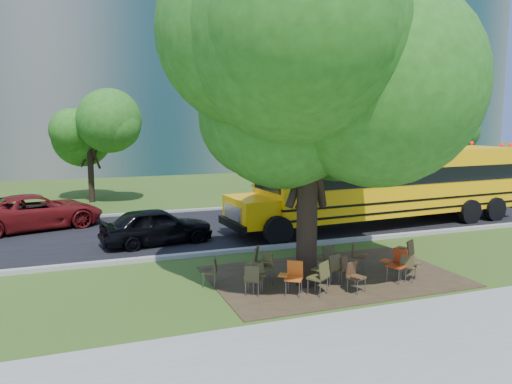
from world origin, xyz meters
name	(u,v)px	position (x,y,z in m)	size (l,w,h in m)	color
ground	(294,275)	(0.00, 0.00, 0.00)	(160.00, 160.00, 0.00)	#334E18
sidewalk	(399,347)	(0.00, -5.00, 0.02)	(60.00, 4.00, 0.04)	gray
dirt_patch	(333,276)	(1.00, -0.50, 0.01)	(7.00, 4.50, 0.03)	#382819
asphalt_road	(225,227)	(0.00, 7.00, 0.02)	(80.00, 8.00, 0.04)	black
kerb_near	(258,249)	(0.00, 3.00, 0.07)	(80.00, 0.25, 0.14)	gray
kerb_far	(201,210)	(0.00, 11.10, 0.07)	(80.00, 0.25, 0.14)	gray
building_main	(41,46)	(-8.00, 36.00, 11.00)	(38.00, 16.00, 22.00)	slate
building_right	(348,49)	(24.00, 38.00, 12.50)	(30.00, 16.00, 25.00)	gray
bg_tree_2	(89,126)	(-5.00, 16.00, 4.21)	(4.80, 4.80, 6.62)	black
bg_tree_3	(319,111)	(8.00, 14.00, 5.03)	(5.60, 5.60, 7.84)	black
bg_tree_4	(439,123)	(16.00, 13.00, 4.34)	(5.00, 5.00, 6.85)	black
main_tree	(309,98)	(-0.07, -0.92, 5.07)	(7.20, 7.20, 8.68)	black
school_bus	(390,181)	(6.87, 5.15, 1.89)	(13.53, 3.87, 3.27)	#FFB308
chair_0	(256,275)	(-1.59, -1.03, 0.51)	(0.56, 0.64, 0.82)	#4E4722
chair_1	(254,277)	(-1.71, -1.23, 0.51)	(0.70, 0.55, 0.83)	#483C1F
chair_2	(320,274)	(-0.09, -1.78, 0.57)	(0.62, 0.77, 0.93)	#47431F
chair_3	(293,275)	(-0.73, -1.50, 0.55)	(0.76, 0.60, 0.90)	#DB5E17
chair_4	(332,266)	(0.62, -1.13, 0.55)	(0.60, 0.64, 0.88)	#483F1F
chair_5	(354,274)	(0.85, -1.90, 0.51)	(0.56, 0.63, 0.82)	#4E321C
chair_6	(397,262)	(2.43, -1.54, 0.58)	(0.74, 0.64, 0.94)	#A73111
chair_7	(409,265)	(2.75, -1.65, 0.50)	(0.69, 0.55, 0.81)	#45401E
chair_8	(211,269)	(-2.53, -0.08, 0.48)	(0.49, 0.63, 0.78)	#413A1C
chair_9	(264,265)	(-1.14, -0.46, 0.56)	(0.70, 0.62, 0.91)	#4A4520
chair_10	(261,260)	(-1.09, -0.09, 0.60)	(0.64, 0.82, 0.97)	#453E1E
chair_11	(341,266)	(0.93, -1.07, 0.49)	(0.53, 0.66, 0.79)	#50321C
chair_12	(357,254)	(1.97, -0.19, 0.51)	(0.55, 0.70, 0.83)	#442E18
chair_13	(406,252)	(3.31, -0.77, 0.60)	(0.65, 0.81, 0.97)	#4E321C
chair_14	(327,256)	(0.98, -0.15, 0.53)	(0.56, 0.54, 0.85)	#433A1D
black_car	(157,226)	(-3.16, 5.11, 0.69)	(1.62, 4.03, 1.37)	black
bg_car_red	(36,212)	(-7.44, 9.44, 0.74)	(2.45, 5.30, 1.47)	#601011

